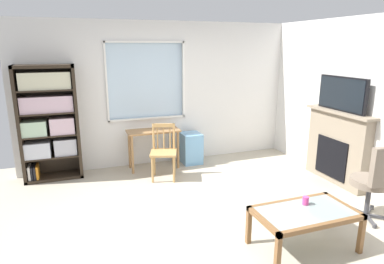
{
  "coord_description": "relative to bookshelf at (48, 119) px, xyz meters",
  "views": [
    {
      "loc": [
        -1.49,
        -3.66,
        2.14
      ],
      "look_at": [
        0.04,
        0.6,
        0.97
      ],
      "focal_mm": 31.27,
      "sensor_mm": 36.0,
      "label": 1
    }
  ],
  "objects": [
    {
      "name": "ground",
      "position": [
        1.89,
        -2.02,
        -1.0
      ],
      "size": [
        5.97,
        5.53,
        0.02
      ],
      "primitive_type": "cube",
      "color": "#B2A893"
    },
    {
      "name": "wall_back_with_window",
      "position": [
        1.93,
        0.24,
        0.25
      ],
      "size": [
        4.97,
        0.15,
        2.56
      ],
      "color": "silver",
      "rests_on": "ground"
    },
    {
      "name": "wall_right",
      "position": [
        4.44,
        -2.02,
        0.29
      ],
      "size": [
        0.12,
        4.73,
        2.56
      ],
      "primitive_type": "cube",
      "color": "silver",
      "rests_on": "ground"
    },
    {
      "name": "bookshelf",
      "position": [
        0.0,
        0.0,
        0.0
      ],
      "size": [
        0.9,
        0.38,
        1.86
      ],
      "color": "#2D2319",
      "rests_on": "ground"
    },
    {
      "name": "desk_under_window",
      "position": [
        1.68,
        -0.11,
        -0.42
      ],
      "size": [
        0.92,
        0.39,
        0.7
      ],
      "color": "#A37547",
      "rests_on": "ground"
    },
    {
      "name": "wooden_chair",
      "position": [
        1.72,
        -0.62,
        -0.53
      ],
      "size": [
        0.53,
        0.51,
        0.9
      ],
      "color": "tan",
      "rests_on": "ground"
    },
    {
      "name": "plastic_drawer_unit",
      "position": [
        2.4,
        -0.06,
        -0.71
      ],
      "size": [
        0.35,
        0.4,
        0.57
      ],
      "primitive_type": "cube",
      "color": "#72ADDB",
      "rests_on": "ground"
    },
    {
      "name": "fireplace",
      "position": [
        4.28,
        -1.68,
        -0.41
      ],
      "size": [
        0.26,
        1.27,
        1.16
      ],
      "color": "gray",
      "rests_on": "ground"
    },
    {
      "name": "tv",
      "position": [
        4.27,
        -1.68,
        0.43
      ],
      "size": [
        0.06,
        0.93,
        0.52
      ],
      "color": "black",
      "rests_on": "fireplace"
    },
    {
      "name": "office_chair",
      "position": [
        3.82,
        -2.85,
        -0.44
      ],
      "size": [
        0.57,
        0.59,
        1.0
      ],
      "color": "#7A6B5B",
      "rests_on": "ground"
    },
    {
      "name": "coffee_table",
      "position": [
        2.62,
        -3.06,
        -0.61
      ],
      "size": [
        1.07,
        0.61,
        0.44
      ],
      "color": "#8C9E99",
      "rests_on": "ground"
    },
    {
      "name": "sippy_cup",
      "position": [
        2.72,
        -2.94,
        -0.51
      ],
      "size": [
        0.07,
        0.07,
        0.09
      ],
      "primitive_type": "cylinder",
      "color": "#DB3D84",
      "rests_on": "coffee_table"
    }
  ]
}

